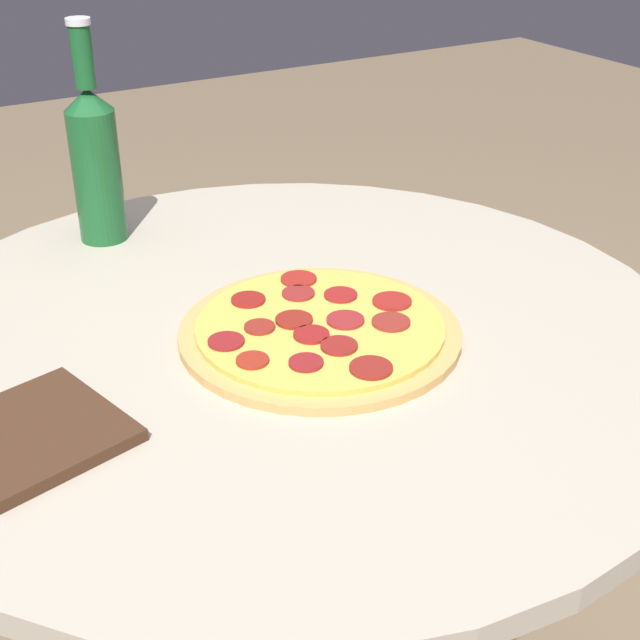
{
  "coord_description": "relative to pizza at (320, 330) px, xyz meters",
  "views": [
    {
      "loc": [
        -0.4,
        -0.76,
        1.24
      ],
      "look_at": [
        0.02,
        -0.04,
        0.79
      ],
      "focal_mm": 50.0,
      "sensor_mm": 36.0,
      "label": 1
    }
  ],
  "objects": [
    {
      "name": "pizza",
      "position": [
        0.0,
        0.0,
        0.0
      ],
      "size": [
        0.3,
        0.3,
        0.02
      ],
      "color": "tan",
      "rests_on": "table"
    },
    {
      "name": "table",
      "position": [
        -0.02,
        0.04,
        -0.22
      ],
      "size": [
        0.9,
        0.9,
        0.77
      ],
      "color": "#B2A893",
      "rests_on": "ground_plane"
    },
    {
      "name": "beer_bottle",
      "position": [
        -0.11,
        0.37,
        0.1
      ],
      "size": [
        0.06,
        0.06,
        0.28
      ],
      "color": "#195628",
      "rests_on": "table"
    }
  ]
}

